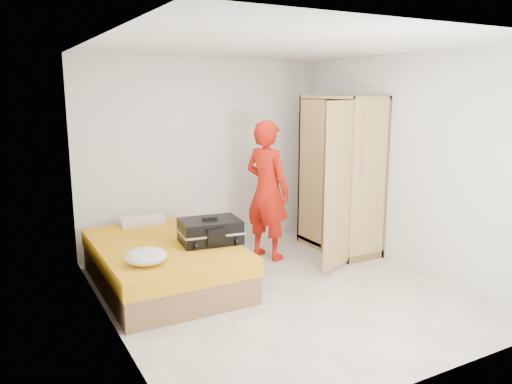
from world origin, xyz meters
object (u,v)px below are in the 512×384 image
wardrobe (340,179)px  person (267,190)px  round_cushion (146,256)px  suitcase (210,231)px  bed (164,263)px

wardrobe → person: size_ratio=1.17×
person → round_cushion: 2.10m
person → suitcase: size_ratio=2.49×
bed → person: 1.66m
person → round_cushion: (-1.87, -0.89, -0.32)m
bed → suitcase: size_ratio=2.79×
bed → round_cushion: size_ratio=4.95×
bed → suitcase: bearing=-28.6°
wardrobe → person: (-1.01, 0.22, -0.10)m
suitcase → round_cushion: 0.91m
suitcase → round_cushion: bearing=-149.5°
bed → wardrobe: size_ratio=0.96×
bed → wardrobe: 2.61m
person → suitcase: bearing=95.4°
person → round_cushion: size_ratio=4.42×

